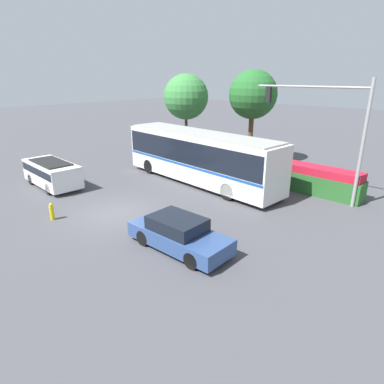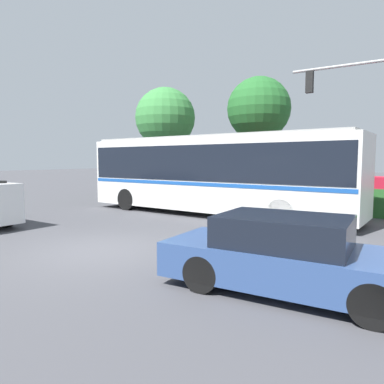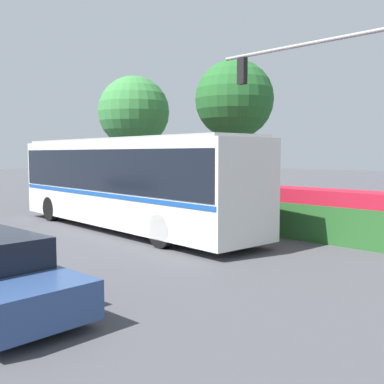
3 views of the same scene
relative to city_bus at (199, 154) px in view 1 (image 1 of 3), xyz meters
name	(u,v)px [view 1 (image 1 of 3)]	position (x,y,z in m)	size (l,w,h in m)	color
ground_plane	(116,213)	(0.46, -6.85, -1.89)	(140.00, 140.00, 0.00)	#444449
city_bus	(199,154)	(0.00, 0.00, 0.00)	(12.10, 3.21, 3.33)	silver
sedan_foreground	(179,234)	(5.41, -7.13, -1.25)	(4.48, 1.94, 1.35)	navy
suv_left_lane	(52,172)	(-6.19, -7.06, -0.94)	(4.72, 2.07, 1.63)	silver
traffic_light_pole	(331,121)	(7.19, 2.55, 2.52)	(6.47, 0.24, 6.64)	gray
flowering_hedge	(275,171)	(3.75, 3.26, -1.08)	(10.88, 1.29, 1.64)	#286028
street_tree_left	(186,97)	(-6.39, 5.28, 3.11)	(3.81, 3.81, 6.92)	brown
street_tree_centre	(253,95)	(-0.74, 6.90, 3.42)	(3.73, 3.73, 7.21)	brown
fire_hydrant	(52,212)	(-1.15, -9.43, -1.48)	(0.22, 0.22, 0.86)	gold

